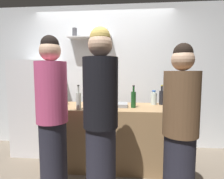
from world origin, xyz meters
TOP-DOWN VIEW (x-y plane):
  - back_wall_assembly at (-0.00, 1.25)m, footprint 4.80×0.32m
  - refrigerator at (-1.11, 0.85)m, footprint 0.67×0.67m
  - counter at (0.23, 0.49)m, footprint 1.78×0.72m
  - baking_pan at (0.29, 0.48)m, footprint 0.34×0.24m
  - utensil_holder at (-0.54, 0.56)m, footprint 0.12×0.12m
  - wine_bottle_dark_glass at (0.98, 0.70)m, footprint 0.08×0.08m
  - wine_bottle_pale_glass at (-0.20, 0.22)m, footprint 0.07×0.07m
  - wine_bottle_green_glass at (0.54, 0.42)m, footprint 0.07×0.07m
  - water_bottle_plastic at (0.86, 0.69)m, footprint 0.09×0.09m
  - person_brown_jacket at (0.97, -0.37)m, footprint 0.34×0.34m
  - person_pink_top at (-0.37, -0.24)m, footprint 0.34×0.34m
  - person_blonde at (0.19, -0.41)m, footprint 0.34×0.34m

SIDE VIEW (x-z plane):
  - counter at x=0.23m, z-range 0.00..0.88m
  - refrigerator at x=-1.11m, z-range 0.00..1.58m
  - person_brown_jacket at x=0.97m, z-range -0.01..1.65m
  - person_pink_top at x=-0.37m, z-range 0.00..1.78m
  - baking_pan at x=0.29m, z-range 0.88..0.93m
  - person_blonde at x=0.19m, z-range 0.00..1.82m
  - utensil_holder at x=-0.54m, z-range 0.83..1.04m
  - water_bottle_plastic at x=0.86m, z-range 0.87..1.09m
  - wine_bottle_dark_glass at x=0.98m, z-range 0.85..1.16m
  - wine_bottle_green_glass at x=0.54m, z-range 0.85..1.17m
  - wine_bottle_pale_glass at x=-0.20m, z-range 0.84..1.18m
  - back_wall_assembly at x=0.00m, z-range 0.00..2.60m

